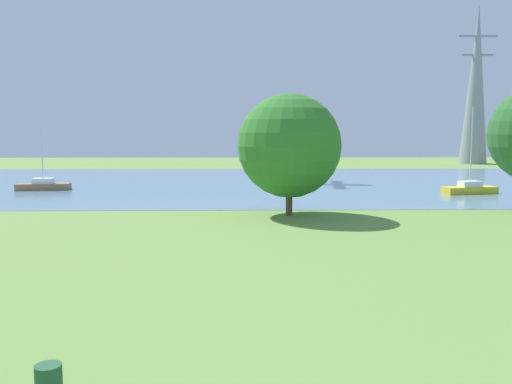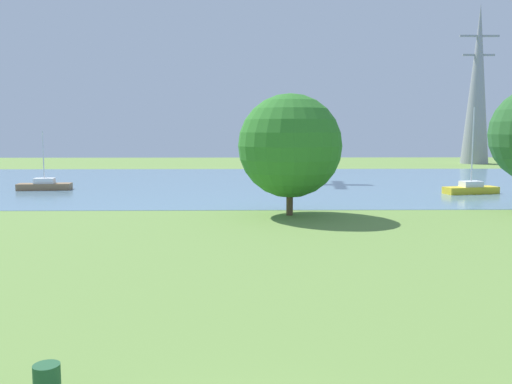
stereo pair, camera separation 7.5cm
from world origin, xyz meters
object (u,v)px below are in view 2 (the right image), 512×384
(sailboat_white, at_px, (275,171))
(electricity_pylon, at_px, (477,84))
(tree_mid_shore, at_px, (290,146))
(sailboat_brown, at_px, (45,185))
(sailboat_yellow, at_px, (471,188))
(litter_bin, at_px, (47,383))

(sailboat_white, bearing_deg, electricity_pylon, 33.17)
(tree_mid_shore, relative_size, electricity_pylon, 0.31)
(sailboat_brown, distance_m, electricity_pylon, 69.66)
(sailboat_brown, distance_m, sailboat_yellow, 38.80)
(sailboat_yellow, bearing_deg, electricity_pylon, 67.24)
(litter_bin, bearing_deg, sailboat_white, 82.31)
(sailboat_yellow, distance_m, electricity_pylon, 47.75)
(sailboat_brown, xyz_separation_m, sailboat_white, (22.41, 16.61, 0.01))
(sailboat_brown, bearing_deg, sailboat_yellow, -5.41)
(litter_bin, bearing_deg, sailboat_brown, 109.92)
(sailboat_brown, relative_size, tree_mid_shore, 0.68)
(sailboat_yellow, bearing_deg, sailboat_brown, 174.59)
(sailboat_brown, relative_size, electricity_pylon, 0.21)
(sailboat_white, height_order, tree_mid_shore, tree_mid_shore)
(litter_bin, relative_size, electricity_pylon, 0.03)
(sailboat_brown, height_order, tree_mid_shore, tree_mid_shore)
(sailboat_brown, xyz_separation_m, tree_mid_shore, (21.72, -15.48, 4.13))
(sailboat_yellow, relative_size, tree_mid_shore, 0.94)
(sailboat_white, distance_m, electricity_pylon, 42.53)
(sailboat_yellow, xyz_separation_m, tree_mid_shore, (-16.90, -11.82, 4.11))
(litter_bin, bearing_deg, tree_mid_shore, 74.33)
(sailboat_brown, bearing_deg, litter_bin, -70.08)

